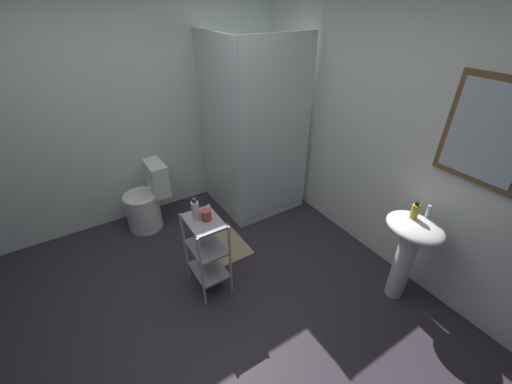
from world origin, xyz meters
name	(u,v)px	position (x,y,z in m)	size (l,w,h in m)	color
ground_plane	(208,317)	(0.00, 0.00, -0.01)	(4.20, 4.20, 0.02)	#322B34
wall_back	(387,131)	(0.01, 1.85, 1.25)	(4.20, 0.14, 2.50)	silver
wall_left	(123,111)	(-1.85, 0.00, 1.25)	(0.10, 4.20, 2.50)	silver
shower_stall	(251,172)	(-1.22, 1.18, 0.46)	(0.92, 0.92, 2.00)	white
pedestal_sink	(409,244)	(0.67, 1.52, 0.58)	(0.46, 0.37, 0.81)	white
sink_faucet	(428,211)	(0.67, 1.64, 0.86)	(0.03, 0.03, 0.10)	silver
toilet	(147,202)	(-1.48, -0.03, 0.31)	(0.37, 0.49, 0.76)	white
storage_cart	(207,249)	(-0.31, 0.17, 0.44)	(0.38, 0.28, 0.74)	silver
hand_soap_bottle	(415,211)	(0.62, 1.53, 0.87)	(0.06, 0.06, 0.15)	gold
lotion_bottle_white	(195,210)	(-0.35, 0.13, 0.83)	(0.06, 0.06, 0.20)	white
rinse_cup	(206,215)	(-0.30, 0.20, 0.78)	(0.08, 0.08, 0.09)	#B24742
bath_mat	(224,244)	(-0.72, 0.53, 0.01)	(0.60, 0.40, 0.02)	tan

